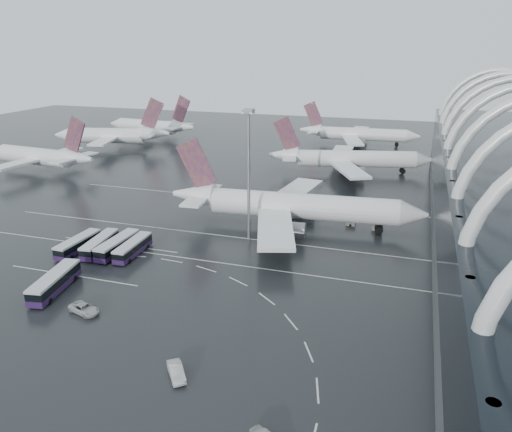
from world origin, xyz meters
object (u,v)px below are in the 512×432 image
(airliner_gate_c, at_px, (356,134))
(floodlight_mast, at_px, (249,160))
(jet_remote_mid, at_px, (114,136))
(bus_row_near_b, at_px, (100,244))
(gse_cart_belly_c, at_px, (285,226))
(gse_cart_belly_d, at_px, (377,228))
(van_curve_c, at_px, (176,372))
(bus_row_near_c, at_px, (117,245))
(airliner_main, at_px, (290,206))
(jet_remote_far, at_px, (152,127))
(bus_row_near_d, at_px, (133,248))
(bus_row_near_a, at_px, (78,244))
(van_curve_a, at_px, (84,309))
(gse_cart_belly_b, at_px, (351,223))
(airliner_gate_b, at_px, (348,159))
(bus_row_far_c, at_px, (55,282))
(jet_remote_west, at_px, (41,157))

(airliner_gate_c, bearing_deg, floodlight_mast, -97.74)
(jet_remote_mid, height_order, bus_row_near_b, jet_remote_mid)
(gse_cart_belly_c, relative_size, gse_cart_belly_d, 1.07)
(jet_remote_mid, xyz_separation_m, floodlight_mast, (85.38, -78.13, 12.71))
(bus_row_near_b, bearing_deg, van_curve_c, -140.17)
(bus_row_near_c, height_order, gse_cart_belly_c, bus_row_near_c)
(airliner_main, bearing_deg, airliner_gate_c, 83.82)
(jet_remote_far, relative_size, gse_cart_belly_c, 19.69)
(bus_row_near_d, bearing_deg, gse_cart_belly_c, -49.10)
(bus_row_near_a, distance_m, van_curve_a, 27.11)
(airliner_gate_c, height_order, bus_row_near_a, airliner_gate_c)
(bus_row_near_a, relative_size, floodlight_mast, 0.43)
(van_curve_a, bearing_deg, gse_cart_belly_b, -17.09)
(bus_row_near_b, height_order, bus_row_near_c, bus_row_near_c)
(bus_row_near_a, height_order, bus_row_near_c, bus_row_near_c)
(floodlight_mast, distance_m, gse_cart_belly_b, 31.30)
(van_curve_a, xyz_separation_m, van_curve_c, (21.78, -10.28, 0.04))
(bus_row_near_c, bearing_deg, floodlight_mast, -54.54)
(airliner_gate_b, height_order, gse_cart_belly_d, airliner_gate_b)
(bus_row_near_a, height_order, bus_row_far_c, bus_row_far_c)
(airliner_gate_b, height_order, bus_row_near_b, airliner_gate_b)
(gse_cart_belly_c, bearing_deg, floodlight_mast, -126.56)
(bus_row_near_d, bearing_deg, bus_row_far_c, 163.55)
(gse_cart_belly_b, bearing_deg, bus_row_near_a, -147.29)
(jet_remote_west, height_order, bus_row_near_d, jet_remote_west)
(bus_row_far_c, height_order, floodlight_mast, floodlight_mast)
(airliner_main, distance_m, bus_row_far_c, 54.86)
(gse_cart_belly_d, bearing_deg, jet_remote_far, 140.27)
(jet_remote_west, relative_size, bus_row_far_c, 3.29)
(bus_row_near_b, xyz_separation_m, gse_cart_belly_c, (33.72, 25.16, -1.03))
(airliner_gate_c, relative_size, van_curve_c, 10.24)
(airliner_main, height_order, airliner_gate_b, airliner_main)
(airliner_main, height_order, airliner_gate_c, airliner_main)
(floodlight_mast, bearing_deg, jet_remote_west, 157.22)
(gse_cart_belly_b, height_order, gse_cart_belly_c, gse_cart_belly_c)
(floodlight_mast, height_order, gse_cart_belly_c, floodlight_mast)
(airliner_gate_c, bearing_deg, jet_remote_west, -143.19)
(jet_remote_mid, height_order, bus_row_near_d, jet_remote_mid)
(bus_row_near_b, bearing_deg, floodlight_mast, -64.90)
(bus_row_near_d, height_order, van_curve_a, bus_row_near_d)
(airliner_gate_b, relative_size, bus_row_far_c, 3.90)
(airliner_main, xyz_separation_m, jet_remote_west, (-93.59, 26.24, -0.03))
(jet_remote_west, xyz_separation_m, jet_remote_far, (4.07, 68.77, 0.03))
(bus_row_near_c, xyz_separation_m, van_curve_c, (30.26, -33.37, -0.94))
(bus_row_near_c, bearing_deg, jet_remote_mid, 33.87)
(airliner_main, relative_size, gse_cart_belly_b, 28.41)
(bus_row_near_d, height_order, gse_cart_belly_d, bus_row_near_d)
(van_curve_c, relative_size, gse_cart_belly_c, 2.13)
(bus_row_near_c, height_order, gse_cart_belly_b, bus_row_near_c)
(bus_row_near_a, distance_m, bus_row_far_c, 18.00)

